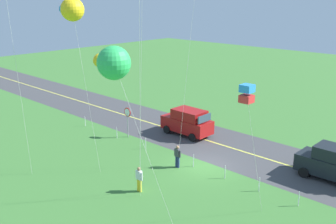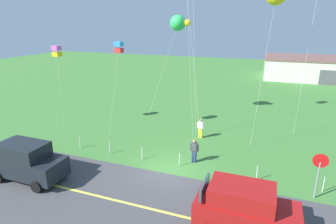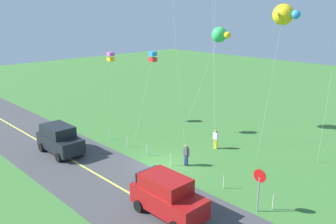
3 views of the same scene
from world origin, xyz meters
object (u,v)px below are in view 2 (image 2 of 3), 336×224
Objects in this scene: car_parked_west_near at (27,161)px; stop_sign at (319,167)px; kite_green_far at (119,47)px; person_adult_near at (194,150)px; person_adult_companion at (201,128)px; kite_purple_back at (57,51)px; warehouse_distant at (324,68)px; kite_orange_near at (178,23)px; car_suv_foreground at (245,209)px.

stop_sign is at bearing 13.71° from car_parked_west_near.
kite_green_far is (-14.09, 4.72, 5.21)m from stop_sign.
person_adult_near is at bearing 166.95° from stop_sign.
kite_purple_back is (-11.94, -1.67, 5.72)m from person_adult_companion.
kite_orange_near is at bearing -121.04° from warehouse_distant.
warehouse_distant is at bearing 78.63° from car_suv_foreground.
kite_green_far is (-7.07, 3.09, 6.15)m from person_adult_near.
kite_green_far reaches higher than person_adult_companion.
person_adult_near and person_adult_companion have the same top height.
kite_orange_near reaches higher than kite_green_far.
kite_orange_near is (-11.09, 10.18, 7.00)m from stop_sign.
car_parked_west_near reaches higher than person_adult_companion.
stop_sign is 20.59m from kite_purple_back.
car_parked_west_near reaches higher than person_adult_near.
car_parked_west_near is at bearing -52.46° from person_adult_companion.
person_adult_companion is at bearing 50.40° from car_parked_west_near.
person_adult_companion is 0.09× the size of warehouse_distant.
warehouse_distant reaches higher than person_adult_near.
person_adult_companion is 0.21× the size of kite_green_far.
person_adult_near is at bearing -11.22° from kite_purple_back.
car_parked_west_near is at bearing 66.07° from person_adult_near.
stop_sign is 1.60× the size of person_adult_companion.
warehouse_distant reaches higher than stop_sign.
kite_orange_near is 31.82m from warehouse_distant.
stop_sign is 0.14× the size of warehouse_distant.
car_suv_foreground is 0.46× the size of kite_orange_near.
person_adult_near is 14.03m from kite_purple_back.
kite_orange_near reaches higher than person_adult_companion.
car_suv_foreground is 1.00× the size of car_parked_west_near.
warehouse_distant is at bearing 53.10° from kite_purple_back.
car_parked_west_near is 16.06m from stop_sign.
warehouse_distant is (16.00, 26.59, -7.04)m from kite_orange_near.
kite_green_far is 37.63m from warehouse_distant.
kite_green_far is at bearing 6.16° from kite_purple_back.
stop_sign is at bearing -42.55° from kite_orange_near.
warehouse_distant is (12.57, 30.97, 0.89)m from person_adult_companion.
kite_green_far is at bearing 10.09° from person_adult_near.
car_suv_foreground is 17.80m from kite_orange_near.
car_suv_foreground is 0.59× the size of kite_green_far.
car_parked_west_near is 10.45m from kite_green_far.
kite_green_far is at bearing 161.50° from stop_sign.
kite_purple_back is (-4.00, 7.93, 5.43)m from car_parked_west_near.
person_adult_near is at bearing 124.53° from car_suv_foreground.
car_parked_west_near is at bearing -107.87° from kite_orange_near.
kite_orange_near is at bearing -30.90° from person_adult_near.
car_suv_foreground is at bearing -26.02° from kite_purple_back.
car_parked_west_near is 16.56m from kite_orange_near.
stop_sign reaches higher than person_adult_near.
car_parked_west_near is 0.59× the size of kite_green_far.
warehouse_distant is at bearing 59.33° from kite_green_far.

